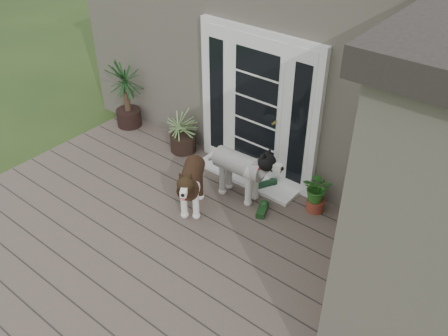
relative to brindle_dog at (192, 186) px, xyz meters
The scene contains 14 objects.
deck 1.16m from the brindle_dog, 70.04° to the right, with size 6.20×4.60×0.12m, color #6B5B4C.
house_main 3.43m from the brindle_dog, 83.50° to the left, with size 7.40×4.00×3.10m, color #665E54.
door_unit 1.39m from the brindle_dog, 81.91° to the left, with size 1.90×0.14×2.15m, color white.
door_step 1.06m from the brindle_dog, 80.29° to the left, with size 1.60×0.40×0.05m, color white.
brindle_dog is the anchor object (origin of this frame).
white_dog 0.67m from the brindle_dog, 60.94° to the left, with size 0.40×0.94×0.78m, color silver, non-canonical shape.
spider_plant 1.44m from the brindle_dog, 137.57° to the left, with size 0.67×0.67×0.72m, color #758F58, non-canonical shape.
yucca 2.54m from the brindle_dog, 157.08° to the left, with size 0.79×0.79×1.14m, color black, non-canonical shape.
herb_a 1.64m from the brindle_dog, 37.08° to the left, with size 0.39×0.39×0.49m, color #2C621C.
herb_b 2.25m from the brindle_dog, 16.50° to the left, with size 0.41×0.41×0.61m, color #235919.
herb_c 2.18m from the brindle_dog, 21.09° to the left, with size 0.32×0.32×0.50m, color #184F16.
sapling 2.70m from the brindle_dog, ahead, with size 0.48×0.48×1.64m, color #19591A, non-canonical shape.
clog_left 0.98m from the brindle_dog, 32.36° to the left, with size 0.16×0.33×0.10m, color #163917, non-canonical shape.
clog_right 1.16m from the brindle_dog, 62.35° to the left, with size 0.16×0.34×0.10m, color #15351E, non-canonical shape.
Camera 1 is at (3.10, -2.23, 4.27)m, focal length 38.69 mm.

